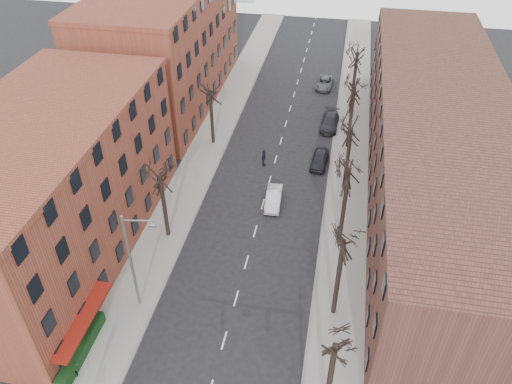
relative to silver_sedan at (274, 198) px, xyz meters
The scene contains 21 objects.
sidewalk_left 14.01m from the silver_sedan, 130.03° to the left, with size 4.00×90.00×0.15m, color gray.
sidewalk_right 12.81m from the silver_sedan, 56.84° to the left, with size 4.00×90.00×0.15m, color gray.
building_left_near 20.09m from the silver_sedan, 151.36° to the right, with size 12.00×26.00×12.00m, color brown.
building_left_far 26.79m from the silver_sedan, 130.77° to the left, with size 12.00×28.00×14.00m, color brown.
building_right 16.62m from the silver_sedan, 20.86° to the left, with size 12.00×50.00×10.00m, color #532F26.
awning_left 21.05m from the silver_sedan, 119.63° to the right, with size 1.20×7.00×0.15m, color maroon.
hedge 21.96m from the silver_sedan, 118.57° to the right, with size 0.80×6.00×1.00m, color #123615.
tree_right_b 13.96m from the silver_sedan, 61.75° to the right, with size 5.20×5.20×10.80m, color black, non-canonical shape.
tree_right_c 7.90m from the silver_sedan, 32.99° to the right, with size 5.20×5.20×11.60m, color black, non-canonical shape.
tree_right_d 7.60m from the silver_sedan, 29.37° to the left, with size 5.20×5.20×10.00m, color black, non-canonical shape.
tree_right_e 13.46m from the silver_sedan, 60.60° to the left, with size 5.20×5.20×10.80m, color black, non-canonical shape.
tree_right_f 20.80m from the silver_sedan, 71.49° to the left, with size 5.20×5.20×11.60m, color black, non-canonical shape.
tree_left_a 10.67m from the silver_sedan, 143.84° to the right, with size 5.20×5.20×9.50m, color black, non-canonical shape.
tree_left_b 12.99m from the silver_sedan, 131.52° to the left, with size 5.20×5.20×9.50m, color black, non-canonical shape.
streetlight 16.95m from the silver_sedan, 119.34° to the right, with size 2.45×0.22×9.03m.
silver_sedan is the anchor object (origin of this frame).
parked_car_near 8.47m from the silver_sedan, 63.42° to the left, with size 1.67×4.14×1.41m, color black.
parked_car_mid 16.43m from the silver_sedan, 74.83° to the left, with size 2.01×4.94×1.43m, color black.
parked_car_far 26.90m from the silver_sedan, 84.03° to the left, with size 2.09×4.52×1.26m, color #4F5156.
pedestrian_crossing 6.64m from the silver_sedan, 108.42° to the left, with size 1.13×0.47×1.92m, color black.
bicycle 23.27m from the silver_sedan, 117.10° to the right, with size 0.58×1.65×0.87m, color gray.
Camera 1 is at (6.39, -13.26, 30.54)m, focal length 35.00 mm.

